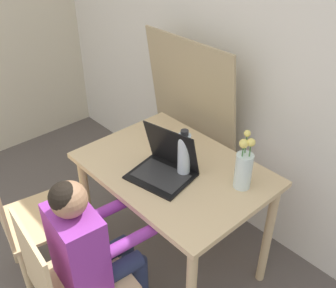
{
  "coord_description": "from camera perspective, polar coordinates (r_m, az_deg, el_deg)",
  "views": [
    {
      "loc": [
        0.98,
        0.42,
        1.99
      ],
      "look_at": [
        -0.23,
        1.51,
        0.93
      ],
      "focal_mm": 42.0,
      "sensor_mm": 36.0,
      "label": 1
    }
  ],
  "objects": [
    {
      "name": "cardboard_panel",
      "position": [
        2.66,
        3.68,
        2.42
      ],
      "size": [
        0.73,
        0.19,
        1.26
      ],
      "color": "tan",
      "rests_on": "ground_plane"
    },
    {
      "name": "wall_back",
      "position": [
        2.19,
        18.58,
        11.71
      ],
      "size": [
        6.4,
        0.05,
        2.5
      ],
      "color": "white",
      "rests_on": "ground_plane"
    },
    {
      "name": "water_bottle",
      "position": [
        1.97,
        2.34,
        -1.44
      ],
      "size": [
        0.07,
        0.07,
        0.26
      ],
      "color": "silver",
      "rests_on": "dining_table"
    },
    {
      "name": "person_seated",
      "position": [
        1.87,
        -11.27,
        -14.41
      ],
      "size": [
        0.33,
        0.45,
        1.02
      ],
      "rotation": [
        0.0,
        0.0,
        3.04
      ],
      "color": "purple",
      "rests_on": "ground_plane"
    },
    {
      "name": "chair_spare",
      "position": [
        2.35,
        -19.6,
        -10.27
      ],
      "size": [
        0.46,
        0.46,
        0.86
      ],
      "rotation": [
        0.0,
        0.0,
        2.98
      ],
      "color": "#D6B784",
      "rests_on": "ground_plane"
    },
    {
      "name": "laptop",
      "position": [
        2.01,
        -0.41,
        -2.94
      ],
      "size": [
        0.35,
        0.31,
        0.25
      ],
      "rotation": [
        0.0,
        0.0,
        0.2
      ],
      "color": "black",
      "rests_on": "dining_table"
    },
    {
      "name": "flower_vase",
      "position": [
        1.93,
        10.93,
        -3.38
      ],
      "size": [
        0.09,
        0.09,
        0.31
      ],
      "color": "silver",
      "rests_on": "dining_table"
    },
    {
      "name": "chair_occupied",
      "position": [
        1.98,
        -14.01,
        -19.28
      ],
      "size": [
        0.44,
        0.44,
        0.86
      ],
      "rotation": [
        0.0,
        0.0,
        3.04
      ],
      "color": "#D6B784",
      "rests_on": "ground_plane"
    },
    {
      "name": "dining_table",
      "position": [
        2.16,
        0.84,
        -5.67
      ],
      "size": [
        0.99,
        0.71,
        0.75
      ],
      "color": "#D6B784",
      "rests_on": "ground_plane"
    }
  ]
}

